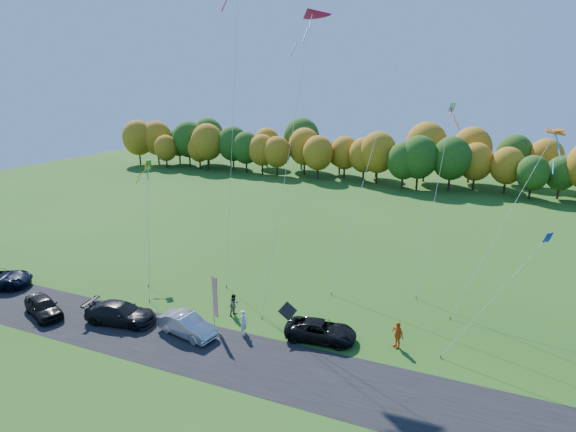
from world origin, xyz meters
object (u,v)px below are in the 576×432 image
at_px(black_suv, 321,331).
at_px(person_east, 397,335).
at_px(silver_sedan, 187,325).
at_px(feather_flag, 215,296).

bearing_deg(black_suv, person_east, -84.01).
xyz_separation_m(silver_sedan, person_east, (14.16, 4.15, 0.19)).
relative_size(person_east, feather_flag, 0.46).
height_order(person_east, feather_flag, feather_flag).
height_order(silver_sedan, feather_flag, feather_flag).
xyz_separation_m(person_east, feather_flag, (-12.79, -2.50, 1.60)).
distance_m(silver_sedan, person_east, 14.76).
relative_size(silver_sedan, feather_flag, 1.11).
distance_m(black_suv, person_east, 5.24).
height_order(silver_sedan, person_east, person_east).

